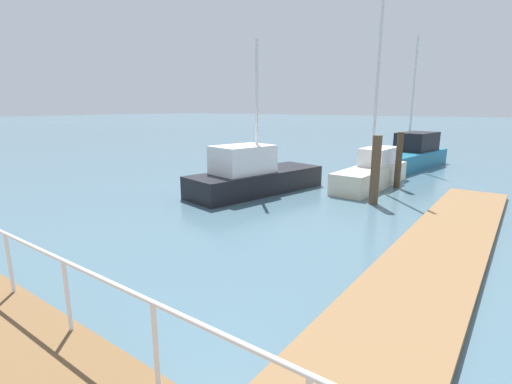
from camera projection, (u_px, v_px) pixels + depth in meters
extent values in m
plane|color=#476675|center=(52.00, 218.00, 12.04)|extent=(300.00, 300.00, 0.00)
cube|color=olive|center=(440.00, 251.00, 9.05)|extent=(15.18, 2.00, 0.18)
cylinder|color=white|center=(156.00, 346.00, 4.10)|extent=(0.06, 0.06, 1.05)
cylinder|color=white|center=(67.00, 296.00, 5.19)|extent=(0.06, 0.06, 1.05)
cylinder|color=white|center=(10.00, 263.00, 6.28)|extent=(0.06, 0.06, 1.05)
cylinder|color=white|center=(219.00, 333.00, 3.44)|extent=(0.06, 28.34, 0.06)
cylinder|color=#473826|center=(399.00, 160.00, 16.28)|extent=(0.27, 0.27, 2.44)
cylinder|color=brown|center=(375.00, 170.00, 13.51)|extent=(0.33, 0.33, 2.51)
cube|color=#1E6B8C|center=(407.00, 160.00, 21.80)|extent=(7.33, 3.06, 0.93)
cube|color=black|center=(417.00, 141.00, 22.44)|extent=(3.12, 2.06, 1.08)
cylinder|color=silver|center=(413.00, 96.00, 20.99)|extent=(0.12, 0.12, 6.36)
cube|color=beige|center=(371.00, 177.00, 16.64)|extent=(5.58, 1.60, 0.89)
cube|color=white|center=(378.00, 156.00, 17.04)|extent=(2.21, 1.20, 0.80)
cylinder|color=silver|center=(379.00, 66.00, 15.59)|extent=(0.12, 0.12, 8.59)
cube|color=black|center=(257.00, 181.00, 15.63)|extent=(6.39, 3.24, 0.89)
cube|color=white|center=(243.00, 159.00, 14.91)|extent=(2.63, 2.07, 1.11)
cylinder|color=silver|center=(257.00, 107.00, 14.95)|extent=(0.12, 0.12, 5.18)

